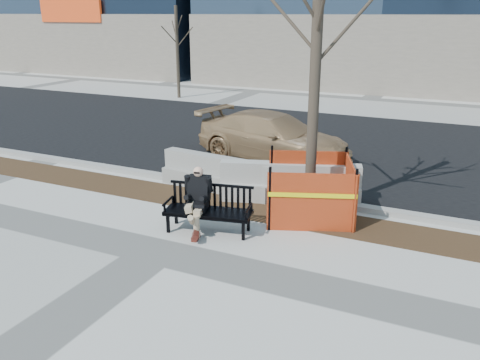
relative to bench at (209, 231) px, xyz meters
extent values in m
plane|color=beige|center=(-0.43, -1.16, 0.00)|extent=(120.00, 120.00, 0.00)
cube|color=#47301C|center=(-0.43, 1.44, 0.00)|extent=(40.00, 1.20, 0.02)
cube|color=black|center=(-0.43, 7.64, 0.00)|extent=(60.00, 10.40, 0.01)
cube|color=#9E9B93|center=(-0.43, 2.39, 0.06)|extent=(60.00, 0.25, 0.12)
imported|color=tan|center=(-0.73, 5.26, 0.00)|extent=(4.95, 2.75, 1.36)
camera|label=1|loc=(4.43, -7.91, 4.09)|focal=37.58mm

